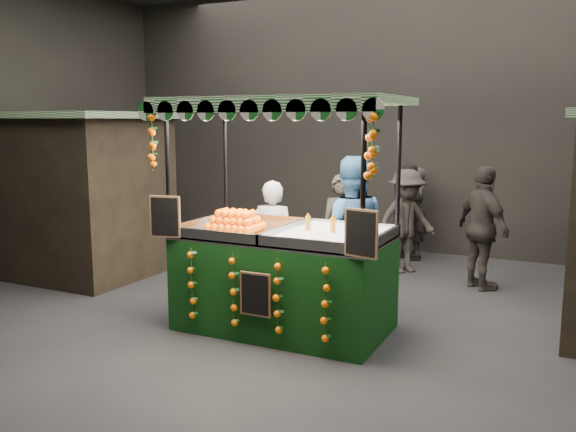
% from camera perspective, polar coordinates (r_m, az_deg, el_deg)
% --- Properties ---
extents(ground, '(12.00, 12.00, 0.00)m').
position_cam_1_polar(ground, '(7.38, -0.37, -10.58)').
color(ground, black).
rests_on(ground, ground).
extents(market_hall, '(12.10, 10.10, 5.05)m').
position_cam_1_polar(market_hall, '(7.01, -0.40, 16.45)').
color(market_hall, black).
rests_on(market_hall, ground).
extents(neighbour_stall_left, '(3.00, 2.20, 2.60)m').
position_cam_1_polar(neighbour_stall_left, '(10.47, -19.91, 2.09)').
color(neighbour_stall_left, black).
rests_on(neighbour_stall_left, ground).
extents(juice_stall, '(2.82, 1.66, 2.73)m').
position_cam_1_polar(juice_stall, '(7.13, -0.45, -4.18)').
color(juice_stall, black).
rests_on(juice_stall, ground).
extents(vendor_grey, '(0.70, 0.55, 1.68)m').
position_cam_1_polar(vendor_grey, '(8.21, -1.47, -2.47)').
color(vendor_grey, gray).
rests_on(vendor_grey, ground).
extents(vendor_blue, '(1.19, 1.06, 2.03)m').
position_cam_1_polar(vendor_blue, '(7.90, 5.85, -1.70)').
color(vendor_blue, navy).
rests_on(vendor_blue, ground).
extents(shopper_0, '(0.69, 0.52, 1.72)m').
position_cam_1_polar(shopper_0, '(8.74, 5.06, -1.66)').
color(shopper_0, '#2E2A25').
rests_on(shopper_0, ground).
extents(shopper_2, '(1.02, 1.02, 1.74)m').
position_cam_1_polar(shopper_2, '(10.94, 11.29, 0.41)').
color(shopper_2, black).
rests_on(shopper_2, ground).
extents(shopper_3, '(1.20, 1.24, 1.70)m').
position_cam_1_polar(shopper_3, '(10.03, 11.05, -0.48)').
color(shopper_3, '#2C2723').
rests_on(shopper_3, ground).
extents(shopper_4, '(0.99, 0.68, 1.95)m').
position_cam_1_polar(shopper_4, '(11.48, -15.68, 1.18)').
color(shopper_4, black).
rests_on(shopper_4, ground).
extents(shopper_6, '(0.65, 0.71, 1.63)m').
position_cam_1_polar(shopper_6, '(11.27, 11.89, 0.35)').
color(shopper_6, '#2D2524').
rests_on(shopper_6, ground).
extents(shopper_7, '(1.08, 1.07, 1.83)m').
position_cam_1_polar(shopper_7, '(9.29, 17.89, -1.08)').
color(shopper_7, '#2C2624').
rests_on(shopper_7, ground).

